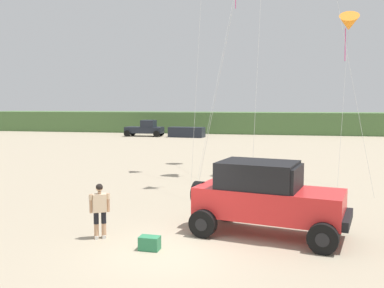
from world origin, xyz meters
name	(u,v)px	position (x,y,z in m)	size (l,w,h in m)	color
ground_plane	(172,251)	(0.00, 0.00, 0.00)	(220.00, 220.00, 0.00)	tan
dune_ridge	(301,123)	(5.63, 47.38, 1.41)	(90.00, 6.11, 2.82)	#4C703D
jeep	(267,196)	(2.48, 2.06, 1.20)	(5.01, 3.24, 2.26)	red
person_watching	(100,208)	(-2.38, 0.67, 0.94)	(0.57, 0.44, 1.67)	tan
cooler_box	(150,243)	(-0.63, 0.01, 0.19)	(0.56, 0.36, 0.38)	#2D7F51
distant_pickup	(145,129)	(-13.35, 39.12, 0.94)	(4.62, 2.40, 1.98)	#1E232D
distant_sedan	(187,132)	(-8.05, 38.67, 0.60)	(4.20, 1.70, 1.20)	#1E232D
kite_pink_ribbon	(349,23)	(6.33, 13.40, 8.28)	(1.32, 3.93, 8.90)	orange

